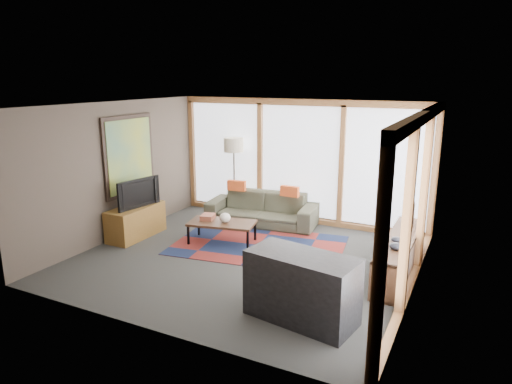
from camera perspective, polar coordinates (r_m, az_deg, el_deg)
The scene contains 17 objects.
ground at distance 7.89m, azimuth -1.31°, elevation -8.41°, with size 5.50×5.50×0.00m, color #2E2F2C.
room_envelope at distance 7.73m, azimuth 3.82°, elevation 3.03°, with size 5.52×5.02×2.62m.
rug at distance 8.50m, azimuth 0.34°, elevation -6.66°, with size 3.07×1.97×0.01m, color maroon.
sofa at distance 9.61m, azimuth 0.74°, elevation -2.12°, with size 2.28×0.89×0.67m, color #3D3E2D.
pillow_left at distance 9.76m, azimuth -2.44°, elevation 0.82°, with size 0.40×0.12×0.22m, color #D95221.
pillow_right at distance 9.30m, azimuth 4.23°, elevation 0.10°, with size 0.39×0.12×0.21m, color #D95221.
floor_lamp at distance 10.17m, azimuth -2.75°, elevation 1.91°, with size 0.44×0.44×1.74m, color black, non-canonical shape.
coffee_table at distance 8.60m, azimuth -4.25°, elevation -5.05°, with size 1.22×0.61×0.41m, color #322314, non-canonical shape.
book_stack at distance 8.70m, azimuth -6.06°, elevation -3.11°, with size 0.23×0.28×0.09m, color #9A4E38.
vase at distance 8.48m, azimuth -3.90°, elevation -3.22°, with size 0.21×0.21×0.18m, color silver.
bookshelf at distance 7.62m, azimuth 17.46°, elevation -7.57°, with size 0.43×2.34×0.59m, color #322314, non-canonical shape.
bowl_a at distance 7.00m, azimuth 17.09°, elevation -6.49°, with size 0.19×0.19×0.10m, color black.
bowl_b at distance 7.31m, azimuth 17.15°, elevation -5.70°, with size 0.16×0.16×0.08m, color black.
shelf_picture at distance 8.18m, azimuth 18.98°, elevation -2.49°, with size 0.04×0.32×0.41m, color black.
tv_console at distance 9.17m, azimuth -14.77°, elevation -3.59°, with size 0.51×1.22×0.61m, color brown.
television at distance 9.01m, azimuth -14.82°, elevation -0.06°, with size 0.97×0.13×0.56m, color black.
bar_counter at distance 5.94m, azimuth 5.72°, elevation -11.78°, with size 1.39×0.65×0.88m, color black.
Camera 1 is at (3.41, -6.43, 3.03)m, focal length 32.00 mm.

